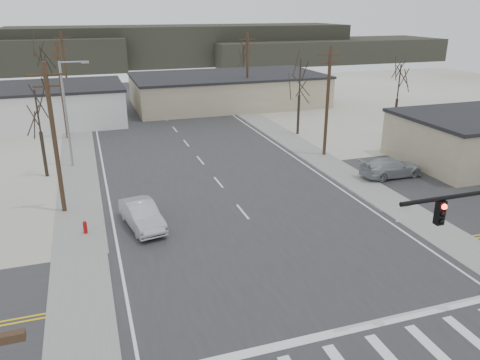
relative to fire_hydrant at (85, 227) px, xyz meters
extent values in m
plane|color=silver|center=(10.20, -8.00, -0.45)|extent=(140.00, 140.00, 0.00)
cube|color=#29292B|center=(10.20, 7.00, -0.43)|extent=(18.00, 110.00, 0.05)
cube|color=#29292B|center=(10.20, -8.00, -0.43)|extent=(90.00, 10.00, 0.04)
cube|color=gray|center=(-0.40, 12.00, -0.42)|extent=(3.00, 90.00, 0.06)
cube|color=gray|center=(20.80, 12.00, -0.42)|extent=(3.00, 90.00, 0.06)
cube|color=black|center=(13.50, -14.20, 5.15)|extent=(0.32, 0.30, 1.00)
sphere|color=#FF0C05|center=(13.50, -14.37, 5.47)|extent=(0.22, 0.22, 0.22)
cube|color=silver|center=(11.80, -14.20, 5.35)|extent=(0.60, 0.04, 0.60)
cylinder|color=#A50C0C|center=(0.00, 0.00, -0.10)|extent=(0.24, 0.24, 0.70)
sphere|color=#A50C0C|center=(0.00, 0.00, 0.30)|extent=(0.24, 0.24, 0.24)
cube|color=silver|center=(-5.80, 32.00, 1.65)|extent=(22.00, 12.00, 4.20)
cube|color=black|center=(-5.80, 32.00, 3.90)|extent=(22.30, 12.30, 0.30)
cube|color=tan|center=(20.20, 36.00, 1.55)|extent=(26.00, 14.00, 4.00)
cube|color=black|center=(20.20, 36.00, 3.70)|extent=(26.30, 14.30, 0.30)
cylinder|color=#3F291D|center=(-1.30, 4.00, 4.55)|extent=(0.30, 0.30, 10.00)
cube|color=#3F291D|center=(-1.30, 4.00, 8.75)|extent=(2.20, 0.12, 0.12)
cube|color=#3F291D|center=(-1.30, 4.00, 8.05)|extent=(1.60, 0.12, 0.12)
cylinder|color=#3F291D|center=(-1.30, 24.00, 4.55)|extent=(0.30, 0.30, 10.00)
cube|color=#3F291D|center=(-1.30, 24.00, 8.75)|extent=(2.20, 0.12, 0.12)
cube|color=#3F291D|center=(-1.30, 24.00, 8.05)|extent=(1.60, 0.12, 0.12)
cylinder|color=#3F291D|center=(-1.30, 44.00, 4.55)|extent=(0.30, 0.30, 10.00)
cube|color=#3F291D|center=(-1.30, 44.00, 8.75)|extent=(2.20, 0.12, 0.12)
cube|color=#3F291D|center=(-1.30, 44.00, 8.05)|extent=(1.60, 0.12, 0.12)
cylinder|color=#3F291D|center=(21.70, 10.00, 4.55)|extent=(0.30, 0.30, 10.00)
cube|color=#3F291D|center=(21.70, 10.00, 8.75)|extent=(2.20, 0.12, 0.12)
cube|color=#3F291D|center=(21.70, 10.00, 8.05)|extent=(1.60, 0.12, 0.12)
cylinder|color=#3F291D|center=(21.70, 32.00, 4.55)|extent=(0.30, 0.30, 10.00)
cube|color=#3F291D|center=(21.70, 32.00, 8.75)|extent=(2.20, 0.12, 0.12)
cube|color=#3F291D|center=(21.70, 32.00, 8.05)|extent=(1.60, 0.12, 0.12)
cylinder|color=gray|center=(-0.80, 14.00, 4.05)|extent=(0.20, 0.20, 9.00)
cylinder|color=gray|center=(0.20, 14.00, 8.45)|extent=(2.00, 0.12, 0.12)
cube|color=gray|center=(1.20, 14.00, 8.40)|extent=(0.60, 0.25, 0.18)
cylinder|color=#30271D|center=(-2.80, 12.00, 1.42)|extent=(0.28, 0.28, 3.75)
cylinder|color=#30271D|center=(-2.80, 12.00, 4.80)|extent=(0.14, 0.14, 3.75)
cylinder|color=#30271D|center=(22.70, 18.00, 1.67)|extent=(0.28, 0.28, 4.25)
cylinder|color=#30271D|center=(22.70, 18.00, 5.50)|extent=(0.14, 0.14, 4.25)
cylinder|color=#30271D|center=(-3.80, 38.00, 1.80)|extent=(0.28, 0.28, 4.50)
cylinder|color=#30271D|center=(-3.80, 38.00, 5.85)|extent=(0.14, 0.14, 4.50)
cylinder|color=#30271D|center=(25.20, 44.00, 1.55)|extent=(0.28, 0.28, 4.00)
cylinder|color=#30271D|center=(25.20, 44.00, 5.15)|extent=(0.14, 0.14, 4.00)
cylinder|color=#30271D|center=(32.20, 14.00, 1.55)|extent=(0.28, 0.28, 4.00)
cylinder|color=#30271D|center=(32.20, 14.00, 5.15)|extent=(0.14, 0.14, 4.00)
cube|color=#333026|center=(25.20, 88.00, 4.05)|extent=(80.00, 18.00, 9.00)
cube|color=#333026|center=(60.20, 82.00, 2.30)|extent=(60.00, 18.00, 5.50)
imported|color=#9A9EA4|center=(3.45, -0.18, 0.40)|extent=(2.57, 5.13, 1.62)
imported|color=black|center=(9.01, 32.68, 0.43)|extent=(3.44, 6.11, 1.67)
imported|color=black|center=(9.97, 54.89, 0.23)|extent=(2.04, 3.90, 1.26)
imported|color=gray|center=(24.00, 2.87, 0.35)|extent=(5.35, 2.29, 1.54)
camera|label=1|loc=(0.85, -27.51, 12.66)|focal=35.00mm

